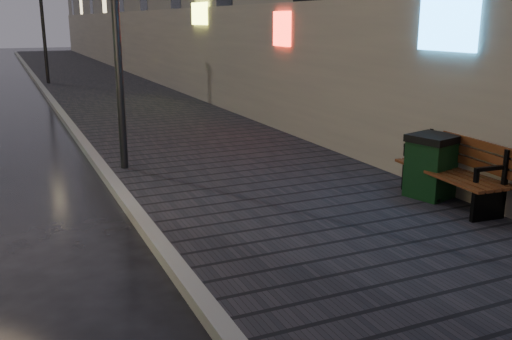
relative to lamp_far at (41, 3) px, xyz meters
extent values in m
cube|color=black|center=(2.05, -1.00, -3.41)|extent=(4.60, 58.00, 0.15)
cube|color=slate|center=(-0.35, -1.00, -3.41)|extent=(0.20, 58.00, 0.15)
cylinder|color=black|center=(0.00, -16.00, -0.84)|extent=(0.14, 0.14, 5.00)
cylinder|color=black|center=(0.00, 0.00, -0.84)|extent=(0.14, 0.14, 5.00)
cube|color=black|center=(3.94, -20.90, -3.12)|extent=(0.54, 0.10, 0.43)
cube|color=black|center=(4.18, -20.92, -2.75)|extent=(0.07, 0.07, 0.75)
cube|color=black|center=(3.89, -20.90, -2.61)|extent=(0.46, 0.09, 0.05)
cube|color=black|center=(4.06, -19.29, -3.12)|extent=(0.54, 0.10, 0.43)
cube|color=black|center=(4.30, -19.31, -2.75)|extent=(0.07, 0.07, 0.75)
cube|color=black|center=(4.01, -19.29, -2.61)|extent=(0.46, 0.09, 0.05)
cube|color=#502511|center=(4.00, -20.10, -2.88)|extent=(0.81, 1.98, 0.04)
cube|color=#502511|center=(4.26, -20.12, -2.56)|extent=(0.18, 1.94, 0.43)
cube|color=black|center=(3.95, -19.73, -2.91)|extent=(0.73, 0.73, 0.87)
cube|color=black|center=(3.95, -19.73, -2.42)|extent=(0.78, 0.78, 0.11)
camera|label=1|loc=(-1.98, -26.33, -0.68)|focal=40.00mm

